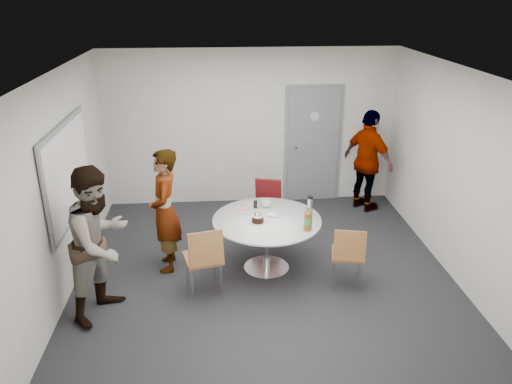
{
  "coord_description": "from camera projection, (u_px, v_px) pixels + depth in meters",
  "views": [
    {
      "loc": [
        -0.58,
        -5.86,
        3.61
      ],
      "look_at": [
        -0.09,
        0.25,
        1.08
      ],
      "focal_mm": 35.0,
      "sensor_mm": 36.0,
      "label": 1
    }
  ],
  "objects": [
    {
      "name": "wall_left",
      "position": [
        62.0,
        186.0,
        6.12
      ],
      "size": [
        0.0,
        5.0,
        5.0
      ],
      "primitive_type": "plane",
      "rotation": [
        1.57,
        0.0,
        1.57
      ],
      "color": "beige",
      "rests_on": "floor"
    },
    {
      "name": "chair_near_right",
      "position": [
        349.0,
        252.0,
        6.27
      ],
      "size": [
        0.49,
        0.52,
        0.86
      ],
      "rotation": [
        0.0,
        0.0,
        -0.22
      ],
      "color": "brown",
      "rests_on": "floor"
    },
    {
      "name": "chair_near_left",
      "position": [
        204.0,
        255.0,
        6.09
      ],
      "size": [
        0.54,
        0.57,
        0.94
      ],
      "rotation": [
        0.0,
        0.0,
        0.23
      ],
      "color": "brown",
      "rests_on": "floor"
    },
    {
      "name": "wall_front",
      "position": [
        295.0,
        291.0,
        4.0
      ],
      "size": [
        5.0,
        0.0,
        5.0
      ],
      "primitive_type": "plane",
      "rotation": [
        -1.57,
        0.0,
        0.0
      ],
      "color": "beige",
      "rests_on": "floor"
    },
    {
      "name": "wall_back",
      "position": [
        251.0,
        128.0,
        8.61
      ],
      "size": [
        5.0,
        0.0,
        5.0
      ],
      "primitive_type": "plane",
      "rotation": [
        1.57,
        0.0,
        0.0
      ],
      "color": "beige",
      "rests_on": "floor"
    },
    {
      "name": "ceiling",
      "position": [
        265.0,
        71.0,
        5.79
      ],
      "size": [
        5.0,
        5.0,
        0.0
      ],
      "primitive_type": "plane",
      "rotation": [
        3.14,
        0.0,
        0.0
      ],
      "color": "silver",
      "rests_on": "wall_back"
    },
    {
      "name": "person_left",
      "position": [
        100.0,
        242.0,
        5.66
      ],
      "size": [
        1.04,
        1.12,
        1.84
      ],
      "primitive_type": "imported",
      "rotation": [
        0.0,
        0.0,
        1.08
      ],
      "color": "white",
      "rests_on": "floor"
    },
    {
      "name": "person_right",
      "position": [
        368.0,
        161.0,
        8.42
      ],
      "size": [
        0.9,
        1.1,
        1.75
      ],
      "primitive_type": "imported",
      "rotation": [
        0.0,
        0.0,
        2.12
      ],
      "color": "black",
      "rests_on": "floor"
    },
    {
      "name": "whiteboard",
      "position": [
        69.0,
        172.0,
        6.26
      ],
      "size": [
        0.04,
        1.9,
        1.25
      ],
      "color": "gray",
      "rests_on": "wall_left"
    },
    {
      "name": "person_main",
      "position": [
        165.0,
        211.0,
        6.62
      ],
      "size": [
        0.45,
        0.64,
        1.7
      ],
      "primitive_type": "imported",
      "rotation": [
        0.0,
        0.0,
        -1.51
      ],
      "color": "#A5C6EA",
      "rests_on": "floor"
    },
    {
      "name": "floor",
      "position": [
        264.0,
        272.0,
        6.82
      ],
      "size": [
        5.0,
        5.0,
        0.0
      ],
      "primitive_type": "plane",
      "color": "#222326",
      "rests_on": "ground"
    },
    {
      "name": "wall_right",
      "position": [
        456.0,
        174.0,
        6.49
      ],
      "size": [
        0.0,
        5.0,
        5.0
      ],
      "primitive_type": "plane",
      "rotation": [
        1.57,
        0.0,
        -1.57
      ],
      "color": "beige",
      "rests_on": "floor"
    },
    {
      "name": "table",
      "position": [
        269.0,
        226.0,
        6.65
      ],
      "size": [
        1.45,
        1.45,
        1.07
      ],
      "color": "white",
      "rests_on": "floor"
    },
    {
      "name": "door",
      "position": [
        313.0,
        145.0,
        8.79
      ],
      "size": [
        1.02,
        0.17,
        2.12
      ],
      "color": "slate",
      "rests_on": "wall_back"
    },
    {
      "name": "chair_far",
      "position": [
        267.0,
        202.0,
        7.66
      ],
      "size": [
        0.53,
        0.56,
        0.89
      ],
      "rotation": [
        0.0,
        0.0,
        2.85
      ],
      "color": "maroon",
      "rests_on": "floor"
    }
  ]
}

